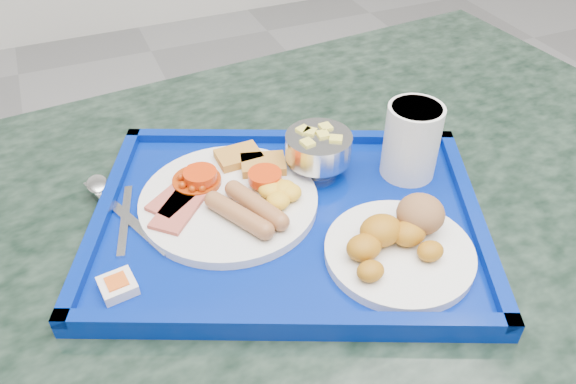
# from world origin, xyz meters

# --- Properties ---
(table) EXTENTS (1.41, 1.00, 0.83)m
(table) POSITION_xyz_m (-0.18, 0.32, 0.62)
(table) COLOR slate
(table) RESTS_ON floor
(tray) EXTENTS (0.60, 0.53, 0.03)m
(tray) POSITION_xyz_m (-0.20, 0.31, 0.84)
(tray) COLOR navy
(tray) RESTS_ON table
(main_plate) EXTENTS (0.23, 0.23, 0.04)m
(main_plate) POSITION_xyz_m (-0.26, 0.37, 0.86)
(main_plate) COLOR silver
(main_plate) RESTS_ON tray
(bread_plate) EXTENTS (0.18, 0.18, 0.06)m
(bread_plate) POSITION_xyz_m (-0.11, 0.20, 0.87)
(bread_plate) COLOR silver
(bread_plate) RESTS_ON tray
(fruit_bowl) EXTENTS (0.09, 0.09, 0.06)m
(fruit_bowl) POSITION_xyz_m (-0.13, 0.38, 0.89)
(fruit_bowl) COLOR silver
(fruit_bowl) RESTS_ON tray
(juice_cup) EXTENTS (0.08, 0.08, 0.11)m
(juice_cup) POSITION_xyz_m (-0.01, 0.33, 0.91)
(juice_cup) COLOR silver
(juice_cup) RESTS_ON tray
(spoon) EXTENTS (0.06, 0.17, 0.01)m
(spoon) POSITION_xyz_m (-0.41, 0.45, 0.85)
(spoon) COLOR silver
(spoon) RESTS_ON tray
(knife) EXTENTS (0.08, 0.18, 0.00)m
(knife) POSITION_xyz_m (-0.40, 0.39, 0.85)
(knife) COLOR silver
(knife) RESTS_ON tray
(jam_packet) EXTENTS (0.04, 0.04, 0.02)m
(jam_packet) POSITION_xyz_m (-0.43, 0.28, 0.86)
(jam_packet) COLOR silver
(jam_packet) RESTS_ON tray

